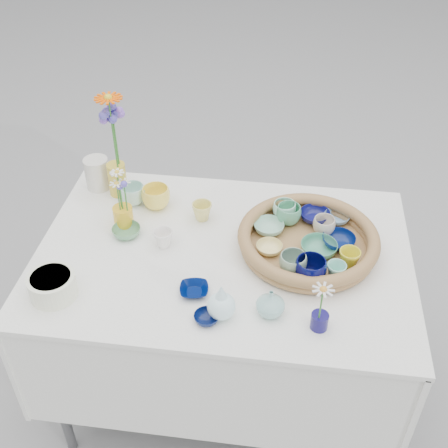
# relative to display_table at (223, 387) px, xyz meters

# --- Properties ---
(ground) EXTENTS (80.00, 80.00, 0.00)m
(ground) POSITION_rel_display_table_xyz_m (0.00, 0.00, 0.00)
(ground) COLOR gray
(display_table) EXTENTS (1.26, 0.86, 0.77)m
(display_table) POSITION_rel_display_table_xyz_m (0.00, 0.00, 0.00)
(display_table) COLOR white
(display_table) RESTS_ON ground
(wicker_tray) EXTENTS (0.47, 0.47, 0.08)m
(wicker_tray) POSITION_rel_display_table_xyz_m (0.28, 0.05, 0.80)
(wicker_tray) COLOR olive
(wicker_tray) RESTS_ON display_table
(tray_ceramic_0) EXTENTS (0.13, 0.13, 0.03)m
(tray_ceramic_0) POSITION_rel_display_table_xyz_m (0.30, 0.20, 0.80)
(tray_ceramic_0) COLOR #0F1155
(tray_ceramic_0) RESTS_ON wicker_tray
(tray_ceramic_1) EXTENTS (0.13, 0.13, 0.03)m
(tray_ceramic_1) POSITION_rel_display_table_xyz_m (0.38, 0.07, 0.80)
(tray_ceramic_1) COLOR #061651
(tray_ceramic_1) RESTS_ON wicker_tray
(tray_ceramic_2) EXTENTS (0.09, 0.09, 0.06)m
(tray_ceramic_2) POSITION_rel_display_table_xyz_m (0.41, -0.04, 0.82)
(tray_ceramic_2) COLOR gold
(tray_ceramic_2) RESTS_ON wicker_tray
(tray_ceramic_3) EXTENTS (0.14, 0.14, 0.04)m
(tray_ceramic_3) POSITION_rel_display_table_xyz_m (0.32, 0.02, 0.80)
(tray_ceramic_3) COLOR #459270
(tray_ceramic_3) RESTS_ON wicker_tray
(tray_ceramic_4) EXTENTS (0.09, 0.09, 0.07)m
(tray_ceramic_4) POSITION_rel_display_table_xyz_m (0.23, -0.09, 0.82)
(tray_ceramic_4) COLOR gray
(tray_ceramic_4) RESTS_ON wicker_tray
(tray_ceramic_5) EXTENTS (0.12, 0.12, 0.03)m
(tray_ceramic_5) POSITION_rel_display_table_xyz_m (0.14, 0.11, 0.80)
(tray_ceramic_5) COLOR #8DC2A9
(tray_ceramic_5) RESTS_ON wicker_tray
(tray_ceramic_6) EXTENTS (0.11, 0.11, 0.07)m
(tray_ceramic_6) POSITION_rel_display_table_xyz_m (0.19, 0.19, 0.82)
(tray_ceramic_6) COLOR #A8E9CD
(tray_ceramic_6) RESTS_ON wicker_tray
(tray_ceramic_7) EXTENTS (0.10, 0.10, 0.06)m
(tray_ceramic_7) POSITION_rel_display_table_xyz_m (0.33, 0.13, 0.81)
(tray_ceramic_7) COLOR beige
(tray_ceramic_7) RESTS_ON wicker_tray
(tray_ceramic_8) EXTENTS (0.12, 0.12, 0.03)m
(tray_ceramic_8) POSITION_rel_display_table_xyz_m (0.38, 0.20, 0.80)
(tray_ceramic_8) COLOR #79A4CA
(tray_ceramic_8) RESTS_ON wicker_tray
(tray_ceramic_9) EXTENTS (0.12, 0.12, 0.08)m
(tray_ceramic_9) POSITION_rel_display_table_xyz_m (0.29, -0.11, 0.82)
(tray_ceramic_9) COLOR #04073D
(tray_ceramic_9) RESTS_ON wicker_tray
(tray_ceramic_10) EXTENTS (0.10, 0.10, 0.03)m
(tray_ceramic_10) POSITION_rel_display_table_xyz_m (0.15, 0.00, 0.80)
(tray_ceramic_10) COLOR #E7D583
(tray_ceramic_10) RESTS_ON wicker_tray
(tray_ceramic_11) EXTENTS (0.08, 0.08, 0.06)m
(tray_ceramic_11) POSITION_rel_display_table_xyz_m (0.37, -0.10, 0.81)
(tray_ceramic_11) COLOR #86D5C1
(tray_ceramic_11) RESTS_ON wicker_tray
(tray_ceramic_12) EXTENTS (0.10, 0.10, 0.07)m
(tray_ceramic_12) POSITION_rel_display_table_xyz_m (0.21, 0.17, 0.82)
(tray_ceramic_12) COLOR #52A078
(tray_ceramic_12) RESTS_ON wicker_tray
(loose_ceramic_0) EXTENTS (0.14, 0.14, 0.08)m
(loose_ceramic_0) POSITION_rel_display_table_xyz_m (-0.28, 0.22, 0.81)
(loose_ceramic_0) COLOR #FFE251
(loose_ceramic_0) RESTS_ON display_table
(loose_ceramic_1) EXTENTS (0.09, 0.09, 0.07)m
(loose_ceramic_1) POSITION_rel_display_table_xyz_m (-0.10, 0.17, 0.80)
(loose_ceramic_1) COLOR #E3D76E
(loose_ceramic_1) RESTS_ON display_table
(loose_ceramic_2) EXTENTS (0.10, 0.10, 0.03)m
(loose_ceramic_2) POSITION_rel_display_table_xyz_m (-0.35, 0.04, 0.78)
(loose_ceramic_2) COLOR #5B9468
(loose_ceramic_2) RESTS_ON display_table
(loose_ceramic_3) EXTENTS (0.07, 0.07, 0.06)m
(loose_ceramic_3) POSITION_rel_display_table_xyz_m (-0.21, 0.01, 0.80)
(loose_ceramic_3) COLOR white
(loose_ceramic_3) RESTS_ON display_table
(loose_ceramic_4) EXTENTS (0.10, 0.10, 0.02)m
(loose_ceramic_4) POSITION_rel_display_table_xyz_m (-0.06, -0.20, 0.78)
(loose_ceramic_4) COLOR #000E43
(loose_ceramic_4) RESTS_ON display_table
(loose_ceramic_5) EXTENTS (0.12, 0.12, 0.08)m
(loose_ceramic_5) POSITION_rel_display_table_xyz_m (-0.37, 0.23, 0.80)
(loose_ceramic_5) COLOR #AEDDCE
(loose_ceramic_5) RESTS_ON display_table
(loose_ceramic_6) EXTENTS (0.10, 0.10, 0.02)m
(loose_ceramic_6) POSITION_rel_display_table_xyz_m (-0.01, -0.31, 0.78)
(loose_ceramic_6) COLOR #061241
(loose_ceramic_6) RESTS_ON display_table
(fluted_bowl) EXTENTS (0.18, 0.18, 0.08)m
(fluted_bowl) POSITION_rel_display_table_xyz_m (-0.49, -0.27, 0.80)
(fluted_bowl) COLOR white
(fluted_bowl) RESTS_ON display_table
(bud_vase_paleblue) EXTENTS (0.09, 0.09, 0.13)m
(bud_vase_paleblue) POSITION_rel_display_table_xyz_m (0.03, -0.29, 0.83)
(bud_vase_paleblue) COLOR #D1FAFF
(bud_vase_paleblue) RESTS_ON display_table
(bud_vase_seafoam) EXTENTS (0.11, 0.11, 0.09)m
(bud_vase_seafoam) POSITION_rel_display_table_xyz_m (0.17, -0.26, 0.81)
(bud_vase_seafoam) COLOR #8BBFB9
(bud_vase_seafoam) RESTS_ON display_table
(bud_vase_cobalt) EXTENTS (0.07, 0.07, 0.05)m
(bud_vase_cobalt) POSITION_rel_display_table_xyz_m (0.32, -0.29, 0.79)
(bud_vase_cobalt) COLOR #130E51
(bud_vase_cobalt) RESTS_ON display_table
(single_daisy) EXTENTS (0.08, 0.08, 0.13)m
(single_daisy) POSITION_rel_display_table_xyz_m (0.32, -0.30, 0.87)
(single_daisy) COLOR silver
(single_daisy) RESTS_ON bud_vase_cobalt
(tall_vase_yellow) EXTENTS (0.08, 0.08, 0.13)m
(tall_vase_yellow) POSITION_rel_display_table_xyz_m (-0.44, 0.28, 0.83)
(tall_vase_yellow) COLOR gold
(tall_vase_yellow) RESTS_ON display_table
(gerbera) EXTENTS (0.14, 0.14, 0.29)m
(gerbera) POSITION_rel_display_table_xyz_m (-0.43, 0.27, 1.03)
(gerbera) COLOR #FB5800
(gerbera) RESTS_ON tall_vase_yellow
(hydrangea) EXTENTS (0.09, 0.09, 0.28)m
(hydrangea) POSITION_rel_display_table_xyz_m (-0.43, 0.29, 1.00)
(hydrangea) COLOR #8353D0
(hydrangea) RESTS_ON tall_vase_yellow
(white_pitcher) EXTENTS (0.15, 0.12, 0.12)m
(white_pitcher) POSITION_rel_display_table_xyz_m (-0.53, 0.32, 0.83)
(white_pitcher) COLOR silver
(white_pitcher) RESTS_ON display_table
(daisy_cup) EXTENTS (0.09, 0.09, 0.08)m
(daisy_cup) POSITION_rel_display_table_xyz_m (-0.37, 0.10, 0.80)
(daisy_cup) COLOR yellow
(daisy_cup) RESTS_ON display_table
(daisy_posy) EXTENTS (0.08, 0.08, 0.15)m
(daisy_posy) POSITION_rel_display_table_xyz_m (-0.36, 0.11, 0.91)
(daisy_posy) COLOR white
(daisy_posy) RESTS_ON daisy_cup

